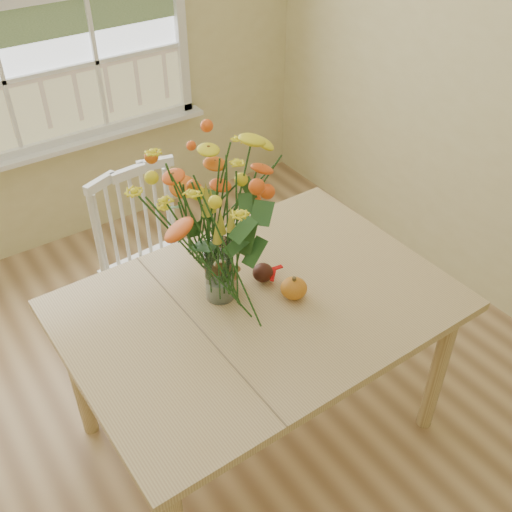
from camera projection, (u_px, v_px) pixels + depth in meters
floor at (221, 499)px, 2.61m from camera, size 4.00×4.50×0.01m
dining_table at (259, 318)px, 2.46m from camera, size 1.53×1.10×0.81m
windsor_chair at (150, 257)px, 3.04m from camera, size 0.50×0.48×1.01m
flower_vase at (216, 216)px, 2.19m from camera, size 0.55×0.55×0.65m
pumpkin at (294, 289)px, 2.40m from camera, size 0.11×0.11×0.08m
turkey_figurine at (227, 276)px, 2.46m from camera, size 0.10×0.08×0.12m
dark_gourd at (263, 273)px, 2.49m from camera, size 0.13×0.09×0.08m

